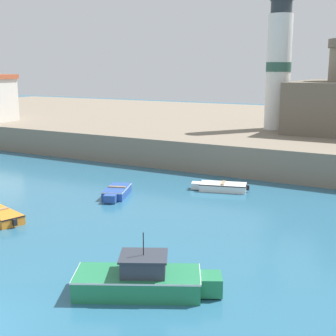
{
  "coord_description": "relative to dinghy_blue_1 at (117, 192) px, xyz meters",
  "views": [
    {
      "loc": [
        12.73,
        -8.52,
        8.54
      ],
      "look_at": [
        -1.7,
        18.06,
        2.0
      ],
      "focal_mm": 50.0,
      "sensor_mm": 36.0,
      "label": 1
    }
  ],
  "objects": [
    {
      "name": "dinghy_blue_1",
      "position": [
        0.0,
        0.0,
        0.0
      ],
      "size": [
        2.28,
        3.6,
        0.67
      ],
      "color": "#284C9E",
      "rests_on": "ground"
    },
    {
      "name": "motorboat_green_2",
      "position": [
        8.79,
        -10.93,
        0.25
      ],
      "size": [
        5.69,
        3.86,
        2.47
      ],
      "color": "#237A4C",
      "rests_on": "ground"
    },
    {
      "name": "dinghy_white_3",
      "position": [
        5.62,
        4.79,
        -0.03
      ],
      "size": [
        4.05,
        2.21,
        0.61
      ],
      "color": "white",
      "rests_on": "ground"
    },
    {
      "name": "lighthouse",
      "position": [
        4.83,
        20.92,
        8.49
      ],
      "size": [
        2.42,
        2.42,
        13.01
      ],
      "color": "silver",
      "rests_on": "quay_seawall"
    },
    {
      "name": "quay_seawall",
      "position": [
        4.83,
        28.94,
        0.93
      ],
      "size": [
        120.0,
        40.0,
        2.5
      ],
      "primitive_type": "cube",
      "color": "gray",
      "rests_on": "ground"
    }
  ]
}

